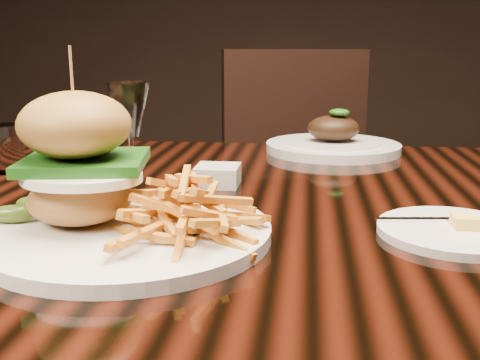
# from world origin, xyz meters

# --- Properties ---
(dining_table) EXTENTS (1.60, 0.90, 0.75)m
(dining_table) POSITION_xyz_m (0.00, 0.00, 0.67)
(dining_table) COLOR black
(dining_table) RESTS_ON ground
(burger_plate) EXTENTS (0.32, 0.32, 0.21)m
(burger_plate) POSITION_xyz_m (-0.14, -0.20, 0.80)
(burger_plate) COLOR silver
(burger_plate) RESTS_ON dining_table
(side_saucer) EXTENTS (0.17, 0.17, 0.02)m
(side_saucer) POSITION_xyz_m (0.24, -0.14, 0.76)
(side_saucer) COLOR silver
(side_saucer) RESTS_ON dining_table
(ramekin) EXTENTS (0.08, 0.08, 0.03)m
(ramekin) POSITION_xyz_m (-0.07, 0.06, 0.77)
(ramekin) COLOR silver
(ramekin) RESTS_ON dining_table
(wine_glass) EXTENTS (0.06, 0.06, 0.16)m
(wine_glass) POSITION_xyz_m (-0.18, -0.03, 0.87)
(wine_glass) COLOR white
(wine_glass) RESTS_ON dining_table
(water_tumbler) EXTENTS (0.06, 0.06, 0.08)m
(water_tumbler) POSITION_xyz_m (-0.44, 0.11, 0.79)
(water_tumbler) COLOR white
(water_tumbler) RESTS_ON dining_table
(far_dish) EXTENTS (0.27, 0.27, 0.09)m
(far_dish) POSITION_xyz_m (0.12, 0.37, 0.77)
(far_dish) COLOR silver
(far_dish) RESTS_ON dining_table
(chair_far) EXTENTS (0.58, 0.58, 0.95)m
(chair_far) POSITION_xyz_m (0.06, 0.89, 0.54)
(chair_far) COLOR black
(chair_far) RESTS_ON ground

